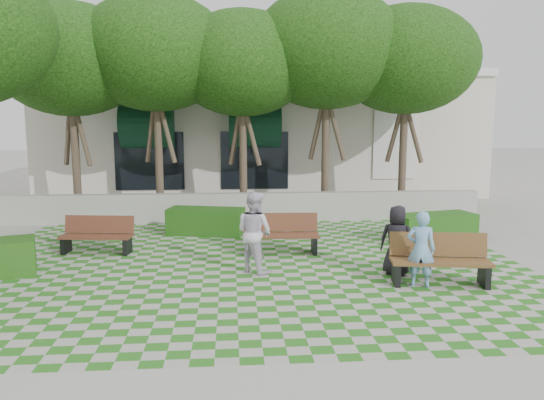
{
  "coord_description": "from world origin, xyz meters",
  "views": [
    {
      "loc": [
        -0.42,
        -10.26,
        3.23
      ],
      "look_at": [
        0.5,
        1.5,
        1.4
      ],
      "focal_mm": 35.0,
      "sensor_mm": 36.0,
      "label": 1
    }
  ],
  "objects": [
    {
      "name": "ground",
      "position": [
        0.0,
        0.0,
        0.0
      ],
      "size": [
        90.0,
        90.0,
        0.0
      ],
      "primitive_type": "plane",
      "color": "gray",
      "rests_on": "ground"
    },
    {
      "name": "lawn",
      "position": [
        0.0,
        1.0,
        0.01
      ],
      "size": [
        12.0,
        12.0,
        0.0
      ],
      "primitive_type": "plane",
      "color": "#2B721E",
      "rests_on": "ground"
    },
    {
      "name": "retaining_wall",
      "position": [
        0.0,
        6.2,
        0.45
      ],
      "size": [
        15.0,
        0.36,
        0.9
      ],
      "primitive_type": "cube",
      "color": "#9E9B93",
      "rests_on": "ground"
    },
    {
      "name": "bench_east",
      "position": [
        3.63,
        -0.51,
        0.48
      ],
      "size": [
        1.97,
        0.91,
        0.99
      ],
      "rotation": [
        0.0,
        0.0,
        -0.16
      ],
      "color": "brown",
      "rests_on": "ground"
    },
    {
      "name": "bench_mid",
      "position": [
        0.76,
        2.15,
        0.46
      ],
      "size": [
        1.83,
        0.67,
        0.95
      ],
      "rotation": [
        0.0,
        0.0,
        -0.04
      ],
      "color": "#542D1D",
      "rests_on": "ground"
    },
    {
      "name": "bench_west",
      "position": [
        -3.65,
        2.49,
        0.43
      ],
      "size": [
        1.75,
        0.77,
        0.89
      ],
      "rotation": [
        0.0,
        0.0,
        -0.13
      ],
      "color": "#532A1C",
      "rests_on": "ground"
    },
    {
      "name": "hedge_east",
      "position": [
        4.91,
        3.0,
        0.37
      ],
      "size": [
        2.26,
        1.32,
        0.74
      ],
      "primitive_type": "cube",
      "rotation": [
        0.0,
        0.0,
        0.24
      ],
      "color": "#1C4C14",
      "rests_on": "ground"
    },
    {
      "name": "hedge_midleft",
      "position": [
        -1.13,
        4.39,
        0.37
      ],
      "size": [
        2.23,
        1.29,
        0.73
      ],
      "primitive_type": "cube",
      "rotation": [
        0.0,
        0.0,
        -0.23
      ],
      "color": "#1A4512",
      "rests_on": "ground"
    },
    {
      "name": "person_blue",
      "position": [
        3.2,
        -0.63,
        0.74
      ],
      "size": [
        0.63,
        0.52,
        1.49
      ],
      "primitive_type": "imported",
      "rotation": [
        0.0,
        0.0,
        2.8
      ],
      "color": "#76AAD7",
      "rests_on": "ground"
    },
    {
      "name": "person_dark",
      "position": [
        2.99,
        0.2,
        0.73
      ],
      "size": [
        0.85,
        0.73,
        1.46
      ],
      "primitive_type": "imported",
      "rotation": [
        0.0,
        0.0,
        2.68
      ],
      "color": "black",
      "rests_on": "ground"
    },
    {
      "name": "person_white",
      "position": [
        0.06,
        0.63,
        0.86
      ],
      "size": [
        1.05,
        1.05,
        1.72
      ],
      "primitive_type": "imported",
      "rotation": [
        0.0,
        0.0,
        2.38
      ],
      "color": "silver",
      "rests_on": "ground"
    },
    {
      "name": "tree_row",
      "position": [
        -1.86,
        5.95,
        5.18
      ],
      "size": [
        17.7,
        13.4,
        7.41
      ],
      "color": "#47382B",
      "rests_on": "ground"
    },
    {
      "name": "building",
      "position": [
        0.93,
        14.08,
        2.52
      ],
      "size": [
        18.0,
        8.92,
        5.15
      ],
      "color": "beige",
      "rests_on": "ground"
    }
  ]
}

